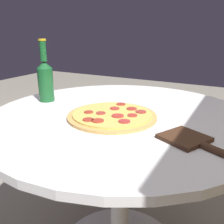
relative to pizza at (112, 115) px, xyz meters
name	(u,v)px	position (x,y,z in m)	size (l,w,h in m)	color
table	(120,153)	(-0.06, 0.01, -0.18)	(1.00, 1.00, 0.69)	white
pizza	(112,115)	(0.00, 0.00, 0.00)	(0.32, 0.32, 0.02)	tan
beer_bottle	(45,79)	(-0.05, -0.36, 0.09)	(0.07, 0.07, 0.26)	#195628
pizza_paddle	(195,142)	(0.09, 0.31, 0.00)	(0.17, 0.26, 0.02)	#422819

